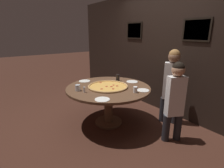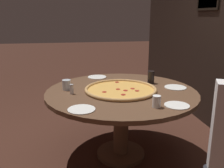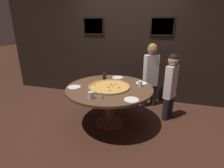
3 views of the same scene
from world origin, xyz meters
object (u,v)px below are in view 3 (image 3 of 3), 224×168
(white_plate_right_side, at_px, (141,83))
(diner_side_left, at_px, (171,83))
(white_plate_far_back, at_px, (74,87))
(white_plate_left_side, at_px, (131,100))
(dining_table, at_px, (109,94))
(drink_cup_centre_back, at_px, (140,84))
(giant_pizza, at_px, (109,87))
(condiment_shaker, at_px, (101,95))
(white_plate_beside_cup, at_px, (117,78))
(drink_cup_near_right, at_px, (91,95))
(diner_centre_back, at_px, (151,72))
(drink_cup_near_left, at_px, (104,76))

(white_plate_right_side, xyz_separation_m, diner_side_left, (0.54, 0.15, -0.01))
(white_plate_far_back, relative_size, white_plate_left_side, 1.01)
(white_plate_far_back, bearing_deg, dining_table, 16.63)
(drink_cup_centre_back, xyz_separation_m, white_plate_left_side, (-0.05, -0.62, -0.05))
(drink_cup_centre_back, relative_size, white_plate_left_side, 0.44)
(giant_pizza, height_order, condiment_shaker, condiment_shaker)
(drink_cup_centre_back, height_order, white_plate_right_side, drink_cup_centre_back)
(white_plate_beside_cup, relative_size, white_plate_right_side, 1.08)
(white_plate_beside_cup, height_order, diner_side_left, diner_side_left)
(giant_pizza, height_order, drink_cup_near_right, drink_cup_near_right)
(dining_table, height_order, white_plate_left_side, white_plate_left_side)
(white_plate_beside_cup, bearing_deg, diner_centre_back, 31.63)
(drink_cup_near_right, height_order, drink_cup_near_left, drink_cup_near_left)
(white_plate_beside_cup, height_order, diner_centre_back, diner_centre_back)
(white_plate_left_side, bearing_deg, diner_centre_back, 83.05)
(white_plate_beside_cup, height_order, white_plate_far_back, same)
(diner_centre_back, bearing_deg, dining_table, 23.59)
(drink_cup_near_left, xyz_separation_m, white_plate_left_side, (0.70, -0.82, -0.07))
(dining_table, relative_size, diner_side_left, 1.19)
(white_plate_far_back, height_order, diner_side_left, diner_side_left)
(drink_cup_centre_back, relative_size, white_plate_right_side, 0.47)
(giant_pizza, xyz_separation_m, diner_centre_back, (0.65, 1.00, 0.05))
(giant_pizza, relative_size, drink_cup_near_left, 5.26)
(drink_cup_centre_back, xyz_separation_m, white_plate_beside_cup, (-0.52, 0.40, -0.05))
(dining_table, height_order, drink_cup_near_right, drink_cup_near_right)
(dining_table, distance_m, diner_side_left, 1.19)
(drink_cup_near_right, bearing_deg, diner_centre_back, 63.36)
(dining_table, relative_size, white_plate_right_side, 7.22)
(dining_table, bearing_deg, giant_pizza, -100.15)
(drink_cup_centre_back, bearing_deg, condiment_shaker, -125.61)
(condiment_shaker, distance_m, diner_side_left, 1.46)
(drink_cup_near_right, relative_size, drink_cup_centre_back, 1.04)
(white_plate_left_side, bearing_deg, condiment_shaker, -171.35)
(drink_cup_near_left, relative_size, diner_centre_back, 0.10)
(drink_cup_centre_back, distance_m, white_plate_beside_cup, 0.66)
(giant_pizza, xyz_separation_m, white_plate_far_back, (-0.60, -0.17, -0.01))
(white_plate_far_back, xyz_separation_m, diner_centre_back, (1.25, 1.17, 0.06))
(drink_cup_near_right, bearing_deg, dining_table, 77.18)
(white_plate_left_side, xyz_separation_m, white_plate_right_side, (0.05, 0.81, 0.00))
(condiment_shaker, relative_size, diner_side_left, 0.07)
(drink_cup_centre_back, distance_m, drink_cup_near_left, 0.77)
(giant_pizza, bearing_deg, diner_centre_back, 56.94)
(drink_cup_near_right, relative_size, white_plate_beside_cup, 0.46)
(giant_pizza, height_order, white_plate_right_side, giant_pizza)
(white_plate_left_side, distance_m, condiment_shaker, 0.46)
(white_plate_right_side, distance_m, condiment_shaker, 1.01)
(white_plate_far_back, height_order, white_plate_right_side, same)
(white_plate_beside_cup, distance_m, condiment_shaker, 1.09)
(dining_table, relative_size, white_plate_left_side, 6.80)
(white_plate_far_back, xyz_separation_m, condiment_shaker, (0.63, -0.32, 0.05))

